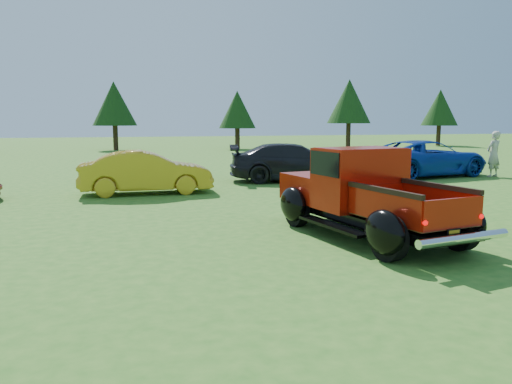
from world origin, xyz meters
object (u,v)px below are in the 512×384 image
at_px(tree_east, 349,102).
at_px(tree_far_east, 440,108).
at_px(pickup_truck, 359,193).
at_px(show_car_blue, 425,158).
at_px(tree_mid_left, 114,104).
at_px(show_car_grey, 294,162).
at_px(spectator, 494,154).
at_px(tree_mid_right, 237,110).
at_px(show_car_yellow, 146,172).

relative_size(tree_east, tree_far_east, 1.12).
distance_m(pickup_truck, show_car_blue, 11.09).
relative_size(tree_mid_left, tree_east, 0.93).
bearing_deg(show_car_grey, tree_far_east, -33.30).
relative_size(tree_east, pickup_truck, 1.13).
bearing_deg(tree_east, tree_mid_left, 175.24).
relative_size(tree_east, spectator, 3.01).
bearing_deg(tree_mid_left, show_car_blue, -60.25).
distance_m(tree_east, tree_far_east, 9.06).
relative_size(tree_mid_right, pickup_truck, 0.92).
height_order(tree_east, show_car_yellow, tree_east).
height_order(tree_east, show_car_blue, tree_east).
relative_size(tree_mid_left, show_car_yellow, 1.27).
xyz_separation_m(show_car_grey, show_car_blue, (5.55, 0.17, 0.03)).
relative_size(tree_east, show_car_blue, 1.05).
xyz_separation_m(tree_mid_left, show_car_blue, (12.05, -21.08, -2.67)).
height_order(tree_mid_left, show_car_yellow, tree_mid_left).
xyz_separation_m(tree_far_east, show_car_blue, (-14.95, -20.58, -2.53)).
bearing_deg(show_car_yellow, tree_mid_right, -19.46).
bearing_deg(pickup_truck, tree_east, 54.76).
xyz_separation_m(tree_mid_left, show_car_grey, (6.50, -21.25, -2.70)).
distance_m(tree_mid_right, tree_far_east, 18.01).
height_order(tree_mid_left, tree_far_east, tree_mid_left).
xyz_separation_m(show_car_blue, spectator, (2.45, -0.88, 0.18)).
distance_m(tree_mid_left, tree_mid_right, 9.06).
bearing_deg(show_car_grey, tree_east, -18.86).
xyz_separation_m(pickup_truck, show_car_grey, (1.58, 8.32, -0.12)).
height_order(show_car_yellow, show_car_blue, show_car_blue).
distance_m(tree_far_east, show_car_yellow, 34.39).
distance_m(tree_mid_left, show_car_grey, 22.39).
distance_m(tree_east, show_car_yellow, 27.50).
xyz_separation_m(tree_far_east, show_car_yellow, (-25.87, -22.51, -2.60)).
bearing_deg(tree_mid_right, tree_mid_left, 173.66).
xyz_separation_m(tree_mid_right, tree_far_east, (18.00, 0.50, 0.27)).
relative_size(pickup_truck, show_car_yellow, 1.22).
height_order(show_car_yellow, show_car_grey, show_car_grey).
height_order(tree_east, spectator, tree_east).
bearing_deg(show_car_blue, tree_mid_right, -2.02).
xyz_separation_m(tree_east, show_car_blue, (-5.95, -19.58, -2.94)).
xyz_separation_m(tree_far_east, pickup_truck, (-22.08, -29.07, -2.44)).
distance_m(tree_mid_left, pickup_truck, 30.09).
height_order(tree_mid_left, spectator, tree_mid_left).
bearing_deg(tree_mid_right, spectator, -75.30).
xyz_separation_m(tree_mid_left, spectator, (14.50, -21.96, -2.49)).
distance_m(tree_far_east, spectator, 24.95).
distance_m(pickup_truck, show_car_grey, 8.47).
xyz_separation_m(pickup_truck, show_car_yellow, (-3.79, 6.56, -0.16)).
distance_m(tree_mid_right, show_car_yellow, 23.49).
bearing_deg(tree_mid_right, tree_far_east, 1.59).
relative_size(tree_mid_right, tree_east, 0.81).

